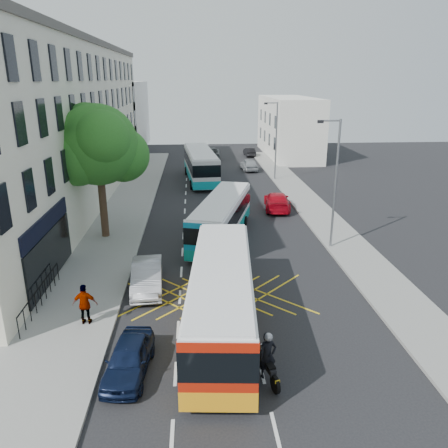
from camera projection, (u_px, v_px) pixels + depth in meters
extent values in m
plane|color=black|center=(261.00, 370.00, 16.36)|extent=(120.00, 120.00, 0.00)
cube|color=gray|center=(106.00, 237.00, 29.98)|extent=(5.00, 70.00, 0.15)
cube|color=gray|center=(334.00, 231.00, 31.03)|extent=(3.00, 70.00, 0.15)
cube|color=beige|center=(54.00, 128.00, 36.58)|extent=(8.00, 45.00, 13.00)
cube|color=#59544C|center=(44.00, 41.00, 34.45)|extent=(8.30, 45.00, 0.50)
cube|color=black|center=(46.00, 223.00, 22.21)|extent=(0.12, 7.00, 0.90)
cube|color=black|center=(50.00, 256.00, 22.78)|extent=(0.12, 7.00, 2.60)
cube|color=silver|center=(116.00, 116.00, 65.92)|extent=(8.00, 20.00, 10.00)
cube|color=silver|center=(288.00, 127.00, 61.25)|extent=(6.00, 18.00, 8.00)
cylinder|color=#382619|center=(103.00, 205.00, 29.26)|extent=(0.50, 0.50, 4.40)
sphere|color=#205C1A|center=(98.00, 145.00, 28.00)|extent=(5.20, 5.20, 5.20)
sphere|color=#205C1A|center=(123.00, 155.00, 29.10)|extent=(3.60, 3.60, 3.60)
sphere|color=#205C1A|center=(77.00, 156.00, 27.54)|extent=(3.80, 3.80, 3.80)
sphere|color=#205C1A|center=(102.00, 138.00, 26.62)|extent=(3.40, 3.40, 3.40)
sphere|color=#205C1A|center=(87.00, 127.00, 28.67)|extent=(3.20, 3.20, 3.20)
cylinder|color=slate|center=(335.00, 185.00, 26.82)|extent=(0.14, 0.14, 8.00)
cylinder|color=slate|center=(331.00, 121.00, 25.55)|extent=(1.20, 0.10, 0.10)
cube|color=black|center=(321.00, 122.00, 25.53)|extent=(0.35, 0.15, 0.18)
cylinder|color=slate|center=(276.00, 141.00, 45.75)|extent=(0.14, 0.14, 8.00)
cylinder|color=slate|center=(272.00, 103.00, 44.48)|extent=(1.20, 0.10, 0.10)
cube|color=black|center=(266.00, 103.00, 44.46)|extent=(0.35, 0.15, 0.18)
cube|color=silver|center=(221.00, 295.00, 18.52)|extent=(3.34, 10.98, 2.61)
cube|color=silver|center=(221.00, 266.00, 18.09)|extent=(3.13, 10.75, 0.12)
cube|color=black|center=(221.00, 287.00, 18.40)|extent=(3.41, 11.05, 1.08)
cube|color=orange|center=(222.00, 314.00, 18.81)|extent=(3.40, 11.04, 0.74)
cube|color=#AE1A09|center=(218.00, 377.00, 13.41)|extent=(2.50, 0.31, 2.46)
cube|color=#FF0C0C|center=(187.00, 395.00, 13.63)|extent=(0.25, 0.08, 0.25)
cube|color=#FF0C0C|center=(250.00, 396.00, 13.61)|extent=(0.25, 0.08, 0.25)
cylinder|color=black|center=(198.00, 289.00, 21.72)|extent=(0.35, 0.90, 0.89)
cylinder|color=black|center=(247.00, 289.00, 21.69)|extent=(0.35, 0.90, 0.89)
cylinder|color=black|center=(185.00, 374.00, 15.46)|extent=(0.35, 0.90, 0.89)
cylinder|color=black|center=(254.00, 374.00, 15.43)|extent=(0.35, 0.90, 0.89)
cube|color=silver|center=(222.00, 217.00, 29.38)|extent=(4.92, 10.30, 2.42)
cube|color=silver|center=(222.00, 199.00, 28.98)|extent=(4.69, 10.06, 0.11)
cube|color=black|center=(222.00, 212.00, 29.27)|extent=(4.99, 10.37, 1.01)
cube|color=#0B8F86|center=(222.00, 229.00, 29.65)|extent=(4.98, 10.36, 0.69)
cube|color=#0D80A9|center=(203.00, 243.00, 24.73)|extent=(2.27, 0.73, 2.29)
cube|color=#FF0C0C|center=(189.00, 252.00, 25.10)|extent=(0.26, 0.13, 0.25)
cube|color=#FF0C0C|center=(219.00, 254.00, 24.75)|extent=(0.26, 0.13, 0.25)
cylinder|color=black|center=(214.00, 220.00, 32.50)|extent=(0.47, 0.86, 0.82)
cylinder|color=black|center=(245.00, 222.00, 32.06)|extent=(0.47, 0.86, 0.82)
cylinder|color=black|center=(192.00, 249.00, 26.81)|extent=(0.47, 0.86, 0.82)
cylinder|color=black|center=(229.00, 252.00, 26.37)|extent=(0.47, 0.86, 0.82)
cube|color=silver|center=(201.00, 164.00, 46.33)|extent=(3.59, 11.69, 2.77)
cube|color=silver|center=(200.00, 151.00, 45.88)|extent=(3.36, 11.44, 0.13)
cube|color=black|center=(200.00, 161.00, 46.21)|extent=(3.65, 11.75, 1.15)
cube|color=#0D9EA8|center=(201.00, 173.00, 46.64)|extent=(3.64, 11.74, 0.78)
cube|color=silver|center=(207.00, 175.00, 40.96)|extent=(2.65, 0.33, 2.61)
cube|color=#FF0C0C|center=(196.00, 183.00, 41.03)|extent=(0.25, 0.08, 0.25)
cube|color=#FF0C0C|center=(218.00, 183.00, 41.34)|extent=(0.25, 0.08, 0.25)
cylinder|color=black|center=(186.00, 171.00, 49.49)|extent=(0.37, 0.96, 0.94)
cylinder|color=black|center=(209.00, 170.00, 49.87)|extent=(0.37, 0.96, 0.94)
cylinder|color=black|center=(192.00, 185.00, 42.92)|extent=(0.37, 0.96, 0.94)
cylinder|color=black|center=(218.00, 184.00, 43.30)|extent=(0.37, 0.96, 0.94)
cylinder|color=black|center=(275.00, 384.00, 15.09)|extent=(0.27, 0.66, 0.65)
cylinder|color=black|center=(259.00, 359.00, 16.47)|extent=(0.27, 0.66, 0.65)
cube|color=black|center=(267.00, 364.00, 15.69)|extent=(0.50, 1.24, 0.22)
cube|color=black|center=(264.00, 356.00, 15.86)|extent=(0.38, 0.51, 0.20)
cube|color=black|center=(270.00, 365.00, 15.42)|extent=(0.38, 0.56, 0.10)
cylinder|color=slate|center=(260.00, 351.00, 16.30)|extent=(0.16, 0.44, 0.85)
cylinder|color=slate|center=(261.00, 345.00, 16.05)|extent=(0.60, 0.18, 0.04)
cube|color=gold|center=(278.00, 382.00, 14.86)|extent=(0.18, 0.06, 0.13)
imported|color=black|center=(268.00, 355.00, 15.51)|extent=(0.72, 0.56, 1.75)
sphere|color=#99999E|center=(268.00, 337.00, 15.28)|extent=(0.30, 0.30, 0.30)
imported|color=black|center=(129.00, 358.00, 16.00)|extent=(1.82, 3.80, 1.25)
imported|color=#9E9FA5|center=(147.00, 276.00, 22.47)|extent=(1.81, 4.45, 1.44)
imported|color=red|center=(277.00, 201.00, 36.33)|extent=(2.57, 5.13, 1.43)
imported|color=#42464A|center=(211.00, 154.00, 59.04)|extent=(2.62, 5.36, 1.47)
imported|color=#989B9F|center=(249.00, 164.00, 51.90)|extent=(1.94, 4.24, 1.41)
imported|color=black|center=(249.00, 152.00, 61.59)|extent=(1.48, 3.66, 1.18)
imported|color=gray|center=(85.00, 304.00, 18.93)|extent=(1.11, 0.50, 1.86)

